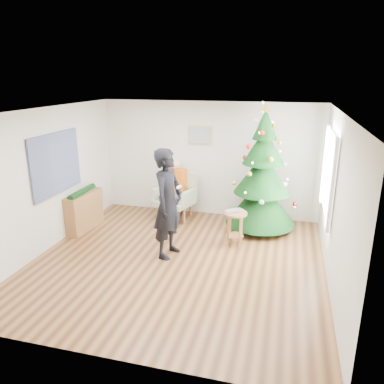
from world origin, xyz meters
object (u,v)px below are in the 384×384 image
(christmas_tree, at_px, (262,175))
(stool, at_px, (235,229))
(standing_man, at_px, (168,204))
(console, at_px, (84,211))
(armchair, at_px, (176,201))

(christmas_tree, xyz_separation_m, stool, (-0.40, -0.94, -0.84))
(standing_man, height_order, console, standing_man)
(armchair, xyz_separation_m, console, (-1.68, -1.13, 0.01))
(armchair, height_order, console, armchair)
(console, bearing_deg, standing_man, -13.15)
(christmas_tree, bearing_deg, stool, -112.88)
(standing_man, bearing_deg, armchair, 22.13)
(standing_man, distance_m, console, 2.29)
(stool, xyz_separation_m, console, (-3.20, -0.01, 0.06))
(stool, height_order, armchair, armchair)
(armchair, relative_size, standing_man, 0.53)
(armchair, distance_m, standing_man, 1.95)
(stool, relative_size, armchair, 0.64)
(christmas_tree, distance_m, standing_man, 2.23)
(stool, bearing_deg, standing_man, -147.62)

